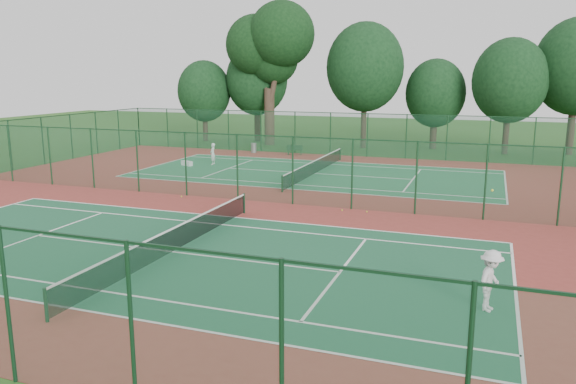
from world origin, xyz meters
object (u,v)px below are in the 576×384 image
(player_far, at_px, (213,154))
(kit_bag, at_px, (187,163))
(player_near, at_px, (491,281))
(bench, at_px, (295,150))
(big_tree, at_px, (271,44))
(trash_bin, at_px, (254,148))

(player_far, height_order, kit_bag, player_far)
(player_near, xyz_separation_m, bench, (-15.39, 27.55, -0.47))
(player_far, distance_m, kit_bag, 2.01)
(kit_bag, bearing_deg, big_tree, 105.52)
(player_near, height_order, bench, player_near)
(trash_bin, bearing_deg, player_far, -92.34)
(player_far, bearing_deg, player_near, 35.13)
(trash_bin, bearing_deg, player_near, -55.37)
(big_tree, bearing_deg, trash_bin, -82.89)
(player_near, xyz_separation_m, player_far, (-19.37, 20.72, -0.09))
(bench, bearing_deg, big_tree, 112.04)
(player_near, distance_m, player_far, 28.36)
(kit_bag, distance_m, big_tree, 16.58)
(trash_bin, relative_size, kit_bag, 0.91)
(player_near, bearing_deg, kit_bag, 63.58)
(trash_bin, relative_size, big_tree, 0.06)
(bench, bearing_deg, trash_bin, 163.97)
(player_near, distance_m, big_tree, 39.77)
(player_near, height_order, kit_bag, player_near)
(kit_bag, bearing_deg, player_near, -23.04)
(player_far, xyz_separation_m, bench, (3.98, 6.83, -0.38))
(trash_bin, height_order, bench, trash_bin)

